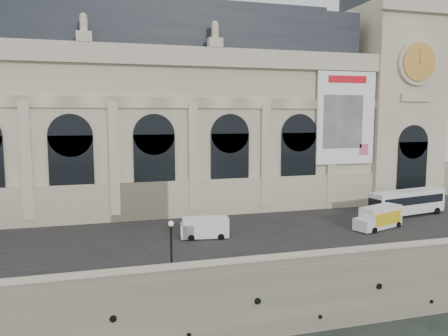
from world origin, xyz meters
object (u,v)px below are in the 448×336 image
object	(u,v)px
bus_right	(407,202)
van_c	(202,228)
box_truck	(379,218)
lamp_right	(171,248)

from	to	relation	value
bus_right	van_c	bearing A→B (deg)	-173.90
bus_right	box_truck	size ratio (longest dim) A/B	1.70
bus_right	box_truck	distance (m)	9.12
van_c	bus_right	bearing A→B (deg)	6.10
box_truck	bus_right	bearing A→B (deg)	31.85
van_c	box_truck	xyz separation A→B (m)	(21.02, -1.73, 0.17)
van_c	lamp_right	distance (m)	11.21
van_c	box_truck	distance (m)	21.09
bus_right	van_c	world-z (taller)	bus_right
bus_right	van_c	distance (m)	28.92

